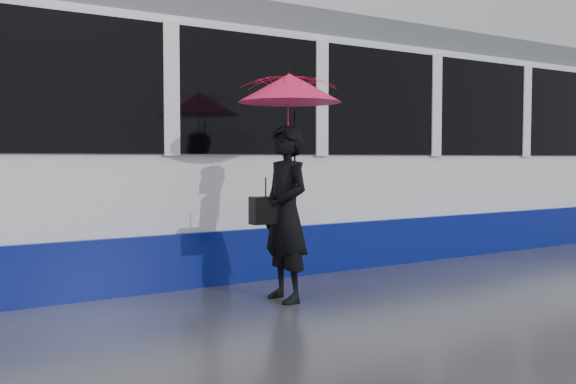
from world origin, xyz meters
TOP-DOWN VIEW (x-y plane):
  - ground at (0.00, 0.00)m, footprint 90.00×90.00m
  - rails at (0.00, 2.50)m, footprint 34.00×1.51m
  - tram at (2.22, 2.50)m, footprint 26.00×2.56m
  - woman at (0.48, 0.17)m, footprint 0.43×0.65m
  - umbrella at (0.53, 0.17)m, footprint 1.05×1.05m
  - handbag at (0.26, 0.19)m, footprint 0.32×0.14m

SIDE VIEW (x-z plane):
  - ground at x=0.00m, z-range 0.00..0.00m
  - rails at x=0.00m, z-range 0.00..0.02m
  - woman at x=0.48m, z-range 0.00..1.78m
  - handbag at x=0.26m, z-range 0.71..1.16m
  - tram at x=2.22m, z-range -0.04..3.31m
  - umbrella at x=0.53m, z-range 1.35..2.56m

